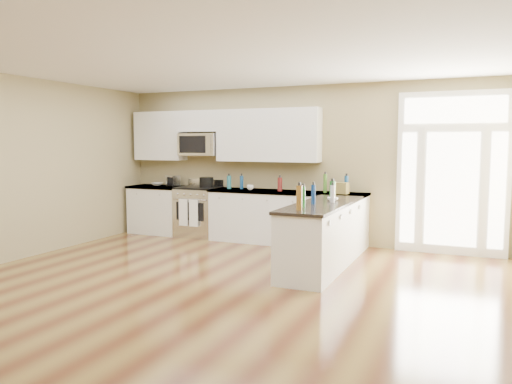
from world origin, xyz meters
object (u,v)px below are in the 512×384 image
Objects in this scene: kitchen_range at (199,211)px; stockpot at (206,182)px; peninsula_cabinet at (322,238)px; toaster_oven at (173,181)px.

stockpot is at bearing 4.58° from kitchen_range.
peninsula_cabinet is 3.13m from stockpot.
toaster_oven is (-3.48, 1.53, 0.61)m from peninsula_cabinet.
peninsula_cabinet is 9.49× the size of toaster_oven.
kitchen_range is 0.84m from toaster_oven.
peninsula_cabinet is 3.21m from kitchen_range.
stockpot is at bearing 151.52° from peninsula_cabinet.
toaster_oven reaches higher than kitchen_range.
kitchen_range is at bearing 16.25° from toaster_oven.
stockpot is at bearing 18.90° from toaster_oven.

